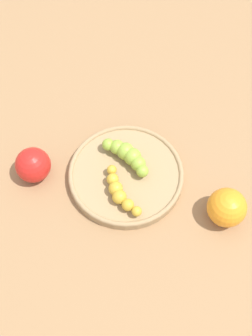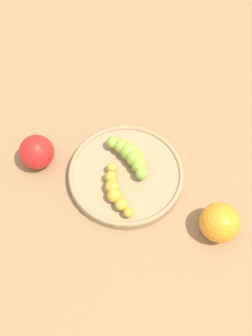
{
  "view_description": "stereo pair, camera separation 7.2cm",
  "coord_description": "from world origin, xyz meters",
  "px_view_note": "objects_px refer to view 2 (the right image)",
  "views": [
    {
      "loc": [
        0.09,
        -0.43,
        0.78
      ],
      "look_at": [
        0.0,
        0.0,
        0.04
      ],
      "focal_mm": 46.17,
      "sensor_mm": 36.0,
      "label": 1
    },
    {
      "loc": [
        0.16,
        -0.41,
        0.78
      ],
      "look_at": [
        0.0,
        0.0,
        0.04
      ],
      "focal_mm": 46.17,
      "sensor_mm": 36.0,
      "label": 2
    }
  ],
  "objects_px": {
    "banana_spotted": "(116,191)",
    "apple_red": "(37,152)",
    "fruit_bowl": "(126,174)",
    "orange_fruit": "(220,222)",
    "banana_green": "(130,156)"
  },
  "relations": [
    {
      "from": "fruit_bowl",
      "to": "apple_red",
      "type": "xyz_separation_m",
      "value": [
        -0.18,
        -0.03,
        0.02
      ]
    },
    {
      "from": "banana_spotted",
      "to": "apple_red",
      "type": "xyz_separation_m",
      "value": [
        -0.18,
        0.02,
        0.0
      ]
    },
    {
      "from": "apple_red",
      "to": "banana_spotted",
      "type": "bearing_deg",
      "value": -7.13
    },
    {
      "from": "fruit_bowl",
      "to": "apple_red",
      "type": "height_order",
      "value": "apple_red"
    },
    {
      "from": "fruit_bowl",
      "to": "banana_spotted",
      "type": "bearing_deg",
      "value": -91.47
    },
    {
      "from": "banana_spotted",
      "to": "orange_fruit",
      "type": "relative_size",
      "value": 1.3
    },
    {
      "from": "banana_spotted",
      "to": "apple_red",
      "type": "height_order",
      "value": "apple_red"
    },
    {
      "from": "fruit_bowl",
      "to": "banana_green",
      "type": "xyz_separation_m",
      "value": [
        -0.0,
        0.03,
        0.03
      ]
    },
    {
      "from": "fruit_bowl",
      "to": "orange_fruit",
      "type": "distance_m",
      "value": 0.21
    },
    {
      "from": "orange_fruit",
      "to": "fruit_bowl",
      "type": "bearing_deg",
      "value": 167.27
    },
    {
      "from": "orange_fruit",
      "to": "banana_spotted",
      "type": "bearing_deg",
      "value": -178.19
    },
    {
      "from": "banana_green",
      "to": "banana_spotted",
      "type": "relative_size",
      "value": 1.07
    },
    {
      "from": "fruit_bowl",
      "to": "banana_spotted",
      "type": "xyz_separation_m",
      "value": [
        -0.0,
        -0.05,
        0.02
      ]
    },
    {
      "from": "banana_spotted",
      "to": "apple_red",
      "type": "distance_m",
      "value": 0.18
    },
    {
      "from": "banana_green",
      "to": "orange_fruit",
      "type": "height_order",
      "value": "orange_fruit"
    }
  ]
}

